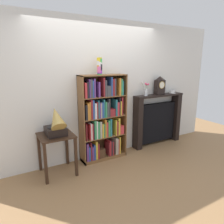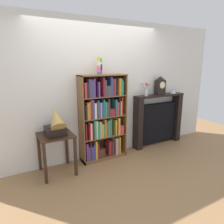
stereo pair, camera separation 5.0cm
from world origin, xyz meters
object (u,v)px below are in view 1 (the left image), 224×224
object	(u,v)px
teacup_with_saucer	(173,92)
bookshelf	(102,120)
cup_stack	(100,66)
gramophone	(56,123)
flower_vase	(146,90)
fireplace_mantel	(157,120)
side_table_left	(56,144)
mantel_clock	(160,85)

from	to	relation	value
teacup_with_saucer	bookshelf	bearing A→B (deg)	-178.86
cup_stack	gramophone	size ratio (longest dim) A/B	0.57
flower_vase	teacup_with_saucer	xyz separation A→B (m)	(0.78, -0.00, -0.10)
fireplace_mantel	teacup_with_saucer	distance (m)	0.73
flower_vase	teacup_with_saucer	bearing A→B (deg)	-0.10
side_table_left	gramophone	world-z (taller)	gramophone
cup_stack	fireplace_mantel	world-z (taller)	cup_stack
fireplace_mantel	flower_vase	bearing A→B (deg)	-177.11
fireplace_mantel	mantel_clock	world-z (taller)	mantel_clock
cup_stack	flower_vase	size ratio (longest dim) A/B	1.01
bookshelf	side_table_left	bearing A→B (deg)	-172.56
mantel_clock	teacup_with_saucer	size ratio (longest dim) A/B	2.61
bookshelf	mantel_clock	xyz separation A→B (m)	(1.42, 0.03, 0.57)
fireplace_mantel	cup_stack	bearing A→B (deg)	-177.97
cup_stack	mantel_clock	distance (m)	1.52
bookshelf	mantel_clock	world-z (taller)	bookshelf
cup_stack	flower_vase	world-z (taller)	cup_stack
bookshelf	fireplace_mantel	distance (m)	1.43
bookshelf	gramophone	bearing A→B (deg)	-168.43
fireplace_mantel	mantel_clock	bearing A→B (deg)	-88.32
cup_stack	mantel_clock	world-z (taller)	cup_stack
bookshelf	gramophone	distance (m)	0.94
mantel_clock	gramophone	bearing A→B (deg)	-174.61
cup_stack	teacup_with_saucer	xyz separation A→B (m)	(1.86, 0.03, -0.59)
bookshelf	flower_vase	bearing A→B (deg)	2.07
side_table_left	gramophone	xyz separation A→B (m)	(0.00, -0.07, 0.37)
cup_stack	mantel_clock	size ratio (longest dim) A/B	0.75
cup_stack	fireplace_mantel	xyz separation A→B (m)	(1.46, 0.05, -1.20)
gramophone	flower_vase	distance (m)	2.00
side_table_left	flower_vase	size ratio (longest dim) A/B	2.34
gramophone	flower_vase	world-z (taller)	flower_vase
cup_stack	flower_vase	xyz separation A→B (m)	(1.08, 0.03, -0.49)
cup_stack	gramophone	xyz separation A→B (m)	(-0.87, -0.19, -0.87)
bookshelf	cup_stack	bearing A→B (deg)	172.66
gramophone	fireplace_mantel	bearing A→B (deg)	5.96
mantel_clock	bookshelf	bearing A→B (deg)	-178.64
fireplace_mantel	flower_vase	size ratio (longest dim) A/B	4.22
cup_stack	mantel_clock	xyz separation A→B (m)	(1.46, 0.03, -0.42)
bookshelf	side_table_left	distance (m)	0.95
side_table_left	mantel_clock	world-z (taller)	mantel_clock
gramophone	fireplace_mantel	xyz separation A→B (m)	(2.33, 0.24, -0.34)
flower_vase	cup_stack	bearing A→B (deg)	-178.27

